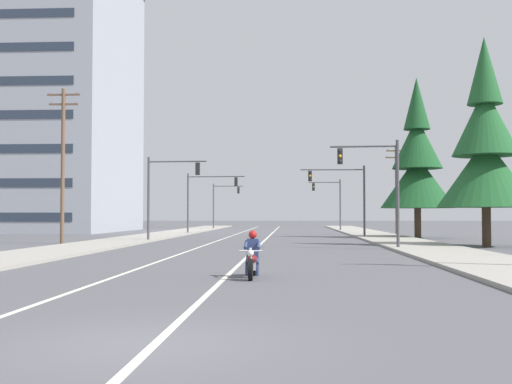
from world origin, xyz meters
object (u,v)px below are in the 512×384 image
object	(u,v)px
motorcycle_with_rider	(252,259)
traffic_signal_near_right	(378,178)
utility_pole_right_far	(396,187)
conifer_tree_right_verge_far	(417,164)
utility_pole_left_near	(63,160)
conifer_tree_right_verge_near	(485,150)
traffic_signal_mid_right	(345,189)
traffic_signal_mid_left	(205,193)
traffic_signal_far_right	(331,197)
apartment_building_far_left_block	(24,99)
traffic_signal_far_left	(222,199)
traffic_signal_near_left	(165,186)

from	to	relation	value
motorcycle_with_rider	traffic_signal_near_right	distance (m)	17.81
utility_pole_right_far	conifer_tree_right_verge_far	size ratio (longest dim) A/B	0.63
traffic_signal_near_right	motorcycle_with_rider	bearing A→B (deg)	-110.59
utility_pole_left_near	traffic_signal_near_right	bearing A→B (deg)	-14.68
conifer_tree_right_verge_near	traffic_signal_mid_right	bearing A→B (deg)	115.52
traffic_signal_mid_left	utility_pole_right_far	distance (m)	19.16
traffic_signal_far_right	conifer_tree_right_verge_far	xyz separation A→B (m)	(5.79, -22.16, 2.18)
conifer_tree_right_verge_far	apartment_building_far_left_block	bearing A→B (deg)	155.70
motorcycle_with_rider	traffic_signal_far_left	xyz separation A→B (m)	(-8.26, 65.15, 3.46)
motorcycle_with_rider	utility_pole_right_far	size ratio (longest dim) A/B	0.26
traffic_signal_mid_right	traffic_signal_mid_left	xyz separation A→B (m)	(-13.51, 9.24, 0.02)
traffic_signal_mid_right	traffic_signal_near_left	bearing A→B (deg)	-147.21
traffic_signal_mid_right	traffic_signal_far_left	size ratio (longest dim) A/B	1.00
motorcycle_with_rider	conifer_tree_right_verge_far	xyz separation A→B (m)	(11.77, 33.69, 5.63)
traffic_signal_near_left	traffic_signal_far_left	xyz separation A→B (m)	(-0.23, 39.30, -0.02)
traffic_signal_near_right	apartment_building_far_left_block	size ratio (longest dim) A/B	0.20
traffic_signal_mid_right	traffic_signal_far_left	xyz separation A→B (m)	(-14.12, 30.35, -0.09)
traffic_signal_near_left	traffic_signal_far_right	size ratio (longest dim) A/B	1.00
utility_pole_left_near	motorcycle_with_rider	bearing A→B (deg)	-56.90
apartment_building_far_left_block	utility_pole_right_far	bearing A→B (deg)	-14.85
traffic_signal_far_left	conifer_tree_right_verge_near	bearing A→B (deg)	-64.86
motorcycle_with_rider	apartment_building_far_left_block	distance (m)	62.91
utility_pole_left_near	utility_pole_right_far	bearing A→B (deg)	38.15
traffic_signal_far_right	utility_pole_right_far	size ratio (longest dim) A/B	0.72
traffic_signal_mid_right	conifer_tree_right_verge_near	size ratio (longest dim) A/B	0.48
traffic_signal_mid_right	conifer_tree_right_verge_far	distance (m)	6.36
motorcycle_with_rider	traffic_signal_mid_right	size ratio (longest dim) A/B	0.35
apartment_building_far_left_block	utility_pole_left_near	bearing A→B (deg)	-62.09
traffic_signal_far_right	utility_pole_right_far	bearing A→B (deg)	-69.19
traffic_signal_far_left	motorcycle_with_rider	bearing A→B (deg)	-82.77
traffic_signal_far_left	utility_pole_left_near	distance (m)	43.89
motorcycle_with_rider	conifer_tree_right_verge_near	world-z (taller)	conifer_tree_right_verge_near
traffic_signal_near_left	traffic_signal_mid_right	world-z (taller)	same
utility_pole_left_near	apartment_building_far_left_block	bearing A→B (deg)	117.91
traffic_signal_mid_left	traffic_signal_far_right	xyz separation A→B (m)	(13.63, 11.82, -0.13)
traffic_signal_near_left	conifer_tree_right_verge_near	world-z (taller)	conifer_tree_right_verge_near
utility_pole_left_near	apartment_building_far_left_block	xyz separation A→B (m)	(-16.50, 31.15, 10.11)
motorcycle_with_rider	traffic_signal_mid_right	xyz separation A→B (m)	(5.85, 34.79, 3.55)
traffic_signal_near_right	traffic_signal_mid_left	world-z (taller)	same
traffic_signal_far_left	conifer_tree_right_verge_near	distance (m)	50.37
motorcycle_with_rider	utility_pole_left_near	bearing A→B (deg)	123.10
traffic_signal_near_right	traffic_signal_far_left	xyz separation A→B (m)	(-14.41, 48.78, 0.01)
utility_pole_left_near	conifer_tree_right_verge_far	distance (m)	28.56
traffic_signal_mid_right	utility_pole_right_far	bearing A→B (deg)	51.43
conifer_tree_right_verge_far	motorcycle_with_rider	bearing A→B (deg)	-109.26
traffic_signal_far_right	utility_pole_left_near	distance (m)	39.68
motorcycle_with_rider	traffic_signal_far_left	bearing A→B (deg)	97.23
traffic_signal_near_left	traffic_signal_far_right	xyz separation A→B (m)	(14.01, 30.00, -0.04)
traffic_signal_far_left	utility_pole_right_far	xyz separation A→B (m)	(19.62, -23.45, 0.57)
traffic_signal_near_left	traffic_signal_mid_left	bearing A→B (deg)	88.80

